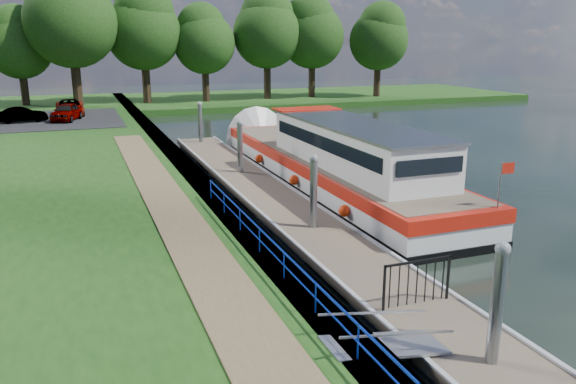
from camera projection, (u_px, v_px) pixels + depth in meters
name	position (u px, v px, depth m)	size (l,w,h in m)	color
ground	(473.00, 366.00, 11.77)	(160.00, 160.00, 0.00)	black
bank_edge	(200.00, 189.00, 24.33)	(1.10, 90.00, 0.78)	#473D2D
far_bank	(258.00, 99.00, 62.74)	(60.00, 18.00, 0.60)	#193E11
footpath	(189.00, 236.00, 17.27)	(1.60, 40.00, 0.05)	brown
carpark	(23.00, 121.00, 42.08)	(14.00, 12.00, 0.06)	black
blue_fence	(299.00, 273.00, 13.20)	(0.04, 18.04, 0.72)	#0C2DBF
pontoon	(271.00, 200.00, 23.46)	(2.50, 30.00, 0.56)	brown
mooring_piles	(270.00, 174.00, 23.17)	(0.30, 27.30, 3.55)	gray
gangway	(385.00, 344.00, 11.43)	(2.58, 1.00, 0.92)	#A5A8AD
gate_panel	(417.00, 276.00, 13.46)	(1.85, 0.05, 1.15)	black
barge	(324.00, 161.00, 26.71)	(4.36, 21.15, 4.78)	black
horizon_trees	(131.00, 26.00, 53.08)	(54.38, 10.03, 12.87)	#332316
car_a	(66.00, 112.00, 41.90)	(1.54, 3.82, 1.30)	#999999
car_b	(23.00, 115.00, 40.98)	(1.17, 3.35, 1.10)	#999999
car_d	(70.00, 107.00, 44.81)	(2.08, 4.51, 1.25)	#999999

